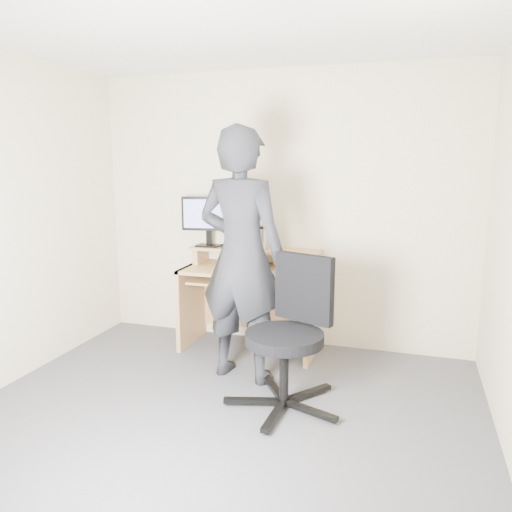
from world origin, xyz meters
The scene contains 14 objects.
ground centered at (0.00, 0.00, 0.00)m, with size 3.50×3.50×0.00m, color #515257.
back_wall centered at (0.00, 1.75, 1.25)m, with size 3.50×0.02×2.50m, color beige.
ceiling centered at (0.00, 0.00, 2.50)m, with size 3.50×3.50×0.02m, color white.
desk centered at (-0.20, 1.53, 0.55)m, with size 1.20×0.60×0.91m.
monitor centered at (-0.65, 1.57, 1.19)m, with size 0.49×0.14×0.46m.
external_drive centered at (-0.31, 1.60, 1.01)m, with size 0.07×0.13×0.20m, color black.
travel_mug centered at (-0.12, 1.58, 1.00)m, with size 0.08×0.08×0.19m, color #AEAEB3.
smartphone centered at (0.02, 1.58, 0.92)m, with size 0.07×0.13×0.01m, color black.
charger centered at (-0.48, 1.54, 0.93)m, with size 0.04×0.04×0.04m, color black.
headphones centered at (-0.42, 1.64, 0.92)m, with size 0.16×0.16×0.02m, color silver.
keyboard centered at (-0.24, 1.36, 0.67)m, with size 0.46×0.18×0.03m, color black.
mouse centered at (0.12, 1.35, 0.77)m, with size 0.10×0.06×0.04m, color black.
office_chair centered at (0.40, 0.54, 0.56)m, with size 0.82×0.79×1.03m.
person centered at (-0.08, 0.86, 0.98)m, with size 0.72×0.47×1.96m, color black.
Camera 1 is at (1.15, -2.69, 1.70)m, focal length 35.00 mm.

